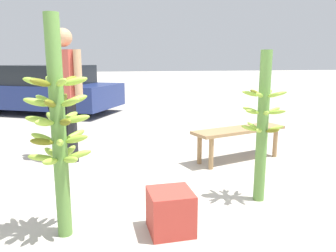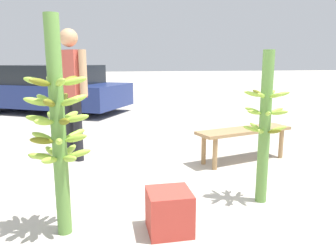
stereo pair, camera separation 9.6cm
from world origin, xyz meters
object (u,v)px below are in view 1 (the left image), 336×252
Objects in this scene: banana_stalk_left at (58,126)px; produce_crate at (170,211)px; market_bench at (239,134)px; parked_car at (38,89)px; banana_stalk_center at (263,125)px; vendor_person at (66,83)px.

banana_stalk_left reaches higher than produce_crate.
parked_car is at bearing 106.56° from market_bench.
banana_stalk_center is at bearing 21.45° from produce_crate.
parked_car is (-1.05, 6.62, -0.26)m from banana_stalk_left.
banana_stalk_center reaches higher than produce_crate.
market_bench is (0.38, 1.24, -0.37)m from banana_stalk_center.
parked_car reaches higher than produce_crate.
banana_stalk_center is 1.35m from market_bench.
parked_car reaches higher than market_bench.
banana_stalk_left is at bearing 141.49° from vendor_person.
produce_crate is at bearing -135.39° from parked_car.
vendor_person is at bearing 111.99° from produce_crate.
banana_stalk_center is 2.57m from vendor_person.
banana_stalk_left is 1.19× the size of market_bench.
market_bench is at bearing -118.73° from parked_car.
produce_crate is at bearing 161.70° from vendor_person.
banana_stalk_center reaches higher than market_bench.
parked_car is at bearing 105.39° from produce_crate.
banana_stalk_center is at bearing 7.64° from banana_stalk_left.
vendor_person is 2.38m from market_bench.
parked_car is at bearing -28.14° from vendor_person.
produce_crate is (0.81, -0.14, -0.69)m from banana_stalk_left.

